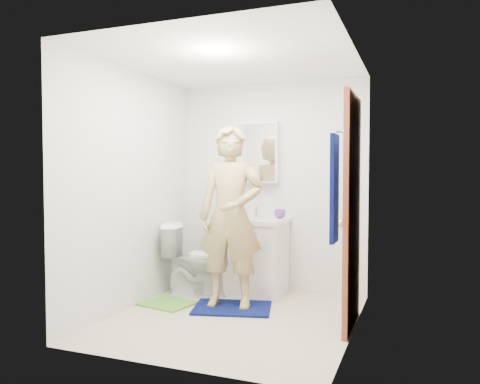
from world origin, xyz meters
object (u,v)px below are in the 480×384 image
object	(u,v)px
toilet	(200,259)
man	(231,216)
soap_dispenser	(228,209)
toothbrush_cup	(280,214)
medicine_cabinet	(258,152)
towel	(334,189)
vanity_cabinet	(251,258)

from	to	relation	value
toilet	man	world-z (taller)	man
toilet	soap_dispenser	bearing A→B (deg)	-67.76
toothbrush_cup	man	xyz separation A→B (m)	(-0.30, -0.75, 0.03)
toothbrush_cup	soap_dispenser	bearing A→B (deg)	-162.47
toothbrush_cup	man	world-z (taller)	man
toilet	man	size ratio (longest dim) A/B	0.44
medicine_cabinet	towel	distance (m)	2.11
soap_dispenser	toothbrush_cup	world-z (taller)	soap_dispenser
toothbrush_cup	man	distance (m)	0.80
towel	man	distance (m)	1.50
medicine_cabinet	towel	size ratio (longest dim) A/B	0.87
man	medicine_cabinet	bearing A→B (deg)	82.33
vanity_cabinet	soap_dispenser	bearing A→B (deg)	-170.17
vanity_cabinet	medicine_cabinet	xyz separation A→B (m)	(0.00, 0.22, 1.20)
vanity_cabinet	soap_dispenser	size ratio (longest dim) A/B	4.01
medicine_cabinet	toothbrush_cup	world-z (taller)	medicine_cabinet
medicine_cabinet	toothbrush_cup	size ratio (longest dim) A/B	5.56
towel	toilet	xyz separation A→B (m)	(-1.70, 1.23, -0.85)
soap_dispenser	towel	bearing A→B (deg)	-44.80
vanity_cabinet	towel	xyz separation A→B (m)	(1.18, -1.48, 0.85)
soap_dispenser	toilet	bearing A→B (deg)	-140.12
towel	toothbrush_cup	distance (m)	1.88
medicine_cabinet	towel	bearing A→B (deg)	-55.39
medicine_cabinet	toilet	size ratio (longest dim) A/B	0.87
medicine_cabinet	toilet	bearing A→B (deg)	-137.20
vanity_cabinet	toothbrush_cup	xyz separation A→B (m)	(0.30, 0.13, 0.50)
towel	soap_dispenser	distance (m)	2.06
man	toothbrush_cup	bearing A→B (deg)	60.65
towel	toilet	distance (m)	2.26
toothbrush_cup	medicine_cabinet	bearing A→B (deg)	162.64
soap_dispenser	toothbrush_cup	bearing A→B (deg)	17.53
vanity_cabinet	man	size ratio (longest dim) A/B	0.44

